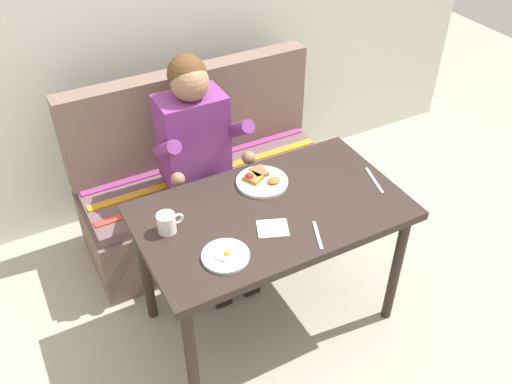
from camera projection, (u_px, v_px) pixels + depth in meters
ground_plane at (269, 314)px, 2.90m from camera, size 8.00×8.00×0.00m
table at (272, 223)px, 2.50m from camera, size 1.20×0.70×0.73m
couch at (207, 187)px, 3.23m from camera, size 1.44×0.56×1.00m
person at (199, 147)px, 2.81m from camera, size 0.45×0.61×1.21m
plate_breakfast at (261, 180)px, 2.59m from camera, size 0.25×0.25×0.05m
plate_eggs at (226, 256)px, 2.21m from camera, size 0.20×0.20×0.04m
coffee_mug at (167, 223)px, 2.31m from camera, size 0.12×0.08×0.09m
napkin at (273, 228)px, 2.34m from camera, size 0.16×0.15×0.01m
fork at (318, 235)px, 2.31m from camera, size 0.08×0.16×0.00m
knife at (374, 180)px, 2.61m from camera, size 0.07×0.20×0.00m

